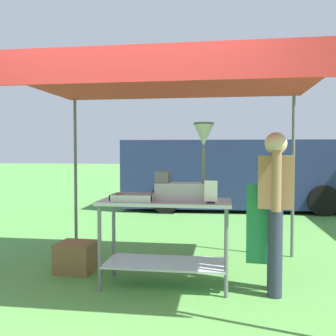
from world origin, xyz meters
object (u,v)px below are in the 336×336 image
at_px(donut_cart, 165,224).
at_px(van_navy, 239,173).
at_px(donut_fryer, 186,176).
at_px(supply_crate, 76,257).
at_px(stall_canopy, 167,83).
at_px(menu_sign, 211,194).
at_px(vendor, 275,203).
at_px(donut_tray, 134,199).

distance_m(donut_cart, van_navy, 5.88).
xyz_separation_m(donut_fryer, supply_crate, (-1.33, 0.25, -0.99)).
height_order(donut_cart, van_navy, van_navy).
bearing_deg(donut_fryer, van_navy, 82.39).
bearing_deg(donut_fryer, stall_canopy, 171.46).
xyz_separation_m(stall_canopy, supply_crate, (-1.11, 0.22, -1.98)).
relative_size(menu_sign, supply_crate, 0.50).
height_order(menu_sign, van_navy, van_navy).
bearing_deg(donut_cart, menu_sign, -20.70).
bearing_deg(vendor, menu_sign, -169.26).
relative_size(donut_tray, van_navy, 0.08).
bearing_deg(menu_sign, vendor, 10.74).
xyz_separation_m(stall_canopy, donut_tray, (-0.31, -0.21, -1.22)).
bearing_deg(stall_canopy, donut_fryer, -8.54).
bearing_deg(donut_fryer, menu_sign, -42.67).
distance_m(stall_canopy, donut_cart, 1.50).
bearing_deg(vendor, van_navy, 91.28).
relative_size(vendor, supply_crate, 3.60).
height_order(menu_sign, vendor, vendor).
xyz_separation_m(vendor, van_navy, (-0.13, 5.85, -0.02)).
relative_size(donut_fryer, menu_sign, 3.63).
distance_m(donut_tray, supply_crate, 1.18).
bearing_deg(van_navy, donut_cart, -99.60).
relative_size(donut_tray, donut_fryer, 0.54).
bearing_deg(vendor, donut_cart, 176.72).
xyz_separation_m(donut_fryer, menu_sign, (0.27, -0.25, -0.16)).
relative_size(donut_tray, supply_crate, 0.98).
bearing_deg(vendor, stall_canopy, 171.75).
height_order(donut_tray, menu_sign, menu_sign).
xyz_separation_m(donut_tray, van_navy, (1.29, 5.90, -0.05)).
bearing_deg(donut_cart, supply_crate, 164.12).
height_order(stall_canopy, donut_fryer, stall_canopy).
relative_size(stall_canopy, donut_fryer, 3.99).
bearing_deg(donut_tray, donut_cart, 19.81).
distance_m(stall_canopy, supply_crate, 2.28).
xyz_separation_m(stall_canopy, van_navy, (0.98, 5.69, -1.27)).
bearing_deg(vendor, supply_crate, 170.29).
xyz_separation_m(donut_cart, menu_sign, (0.48, -0.18, 0.35)).
bearing_deg(van_navy, supply_crate, -110.93).
bearing_deg(stall_canopy, donut_cart, -90.00).
bearing_deg(menu_sign, donut_tray, 174.93).
distance_m(stall_canopy, donut_fryer, 1.01).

